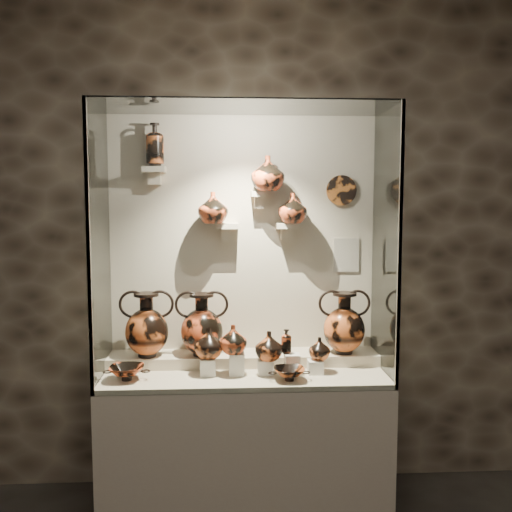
{
  "coord_description": "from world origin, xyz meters",
  "views": [
    {
      "loc": [
        -0.12,
        -1.17,
        1.86
      ],
      "look_at": [
        0.07,
        2.24,
        1.53
      ],
      "focal_mm": 40.0,
      "sensor_mm": 36.0,
      "label": 1
    }
  ],
  "objects": [
    {
      "name": "info_placard",
      "position": [
        0.67,
        2.47,
        1.51
      ],
      "size": [
        0.16,
        0.01,
        0.22
      ],
      "primitive_type": "cube",
      "color": "beige",
      "rests_on": "back_panel"
    },
    {
      "name": "jug_b",
      "position": [
        -0.07,
        2.13,
        1.05
      ],
      "size": [
        0.17,
        0.17,
        0.17
      ],
      "primitive_type": "imported",
      "rotation": [
        0.0,
        0.0,
        -0.03
      ],
      "color": "#C64923",
      "rests_on": "pedestal_b"
    },
    {
      "name": "glass_right",
      "position": [
        0.85,
        2.18,
        1.6
      ],
      "size": [
        0.01,
        0.6,
        1.6
      ],
      "primitive_type": "cube",
      "color": "white",
      "rests_on": "plinth"
    },
    {
      "name": "jug_c",
      "position": [
        0.14,
        2.11,
        1.01
      ],
      "size": [
        0.21,
        0.21,
        0.17
      ],
      "primitive_type": "imported",
      "rotation": [
        0.0,
        0.0,
        0.37
      ],
      "color": "#B85323",
      "rests_on": "pedestal_c"
    },
    {
      "name": "glass_top",
      "position": [
        0.0,
        2.18,
        2.4
      ],
      "size": [
        1.7,
        0.6,
        0.01
      ],
      "primitive_type": "cube",
      "color": "white",
      "rests_on": "back_panel"
    },
    {
      "name": "amphora_left",
      "position": [
        -0.6,
        2.31,
        1.1
      ],
      "size": [
        0.42,
        0.42,
        0.4
      ],
      "primitive_type": null,
      "rotation": [
        0.0,
        0.0,
        0.41
      ],
      "color": "#B85323",
      "rests_on": "rear_tier"
    },
    {
      "name": "bracket_cb",
      "position": [
        0.1,
        2.42,
        1.9
      ],
      "size": [
        0.1,
        0.12,
        0.04
      ],
      "primitive_type": "cube",
      "color": "#BCB097",
      "rests_on": "back_panel"
    },
    {
      "name": "ovoid_vase_a",
      "position": [
        -0.19,
        2.38,
        1.82
      ],
      "size": [
        0.19,
        0.19,
        0.2
      ],
      "primitive_type": "imported",
      "rotation": [
        0.0,
        0.0,
        0.01
      ],
      "color": "#C64923",
      "rests_on": "bracket_ca"
    },
    {
      "name": "lekythos_small",
      "position": [
        0.25,
        2.14,
        1.03
      ],
      "size": [
        0.09,
        0.09,
        0.17
      ],
      "primitive_type": null,
      "rotation": [
        0.0,
        0.0,
        0.31
      ],
      "color": "#C64923",
      "rests_on": "pedestal_d"
    },
    {
      "name": "ovoid_vase_b",
      "position": [
        0.15,
        2.37,
        2.03
      ],
      "size": [
        0.22,
        0.22,
        0.22
      ],
      "primitive_type": "imported",
      "rotation": [
        0.0,
        0.0,
        0.06
      ],
      "color": "#C64923",
      "rests_on": "bracket_cb"
    },
    {
      "name": "rear_tier",
      "position": [
        0.0,
        2.35,
        0.85
      ],
      "size": [
        1.7,
        0.25,
        0.1
      ],
      "primitive_type": "cube",
      "color": "#C3B397",
      "rests_on": "plinth"
    },
    {
      "name": "lekythos_tall",
      "position": [
        -0.54,
        2.41,
        2.22
      ],
      "size": [
        0.14,
        0.14,
        0.3
      ],
      "primitive_type": null,
      "rotation": [
        0.0,
        0.0,
        0.16
      ],
      "color": "#B85323",
      "rests_on": "bracket_ul"
    },
    {
      "name": "glass_left",
      "position": [
        -0.85,
        2.18,
        1.6
      ],
      "size": [
        0.01,
        0.6,
        1.6
      ],
      "primitive_type": "cube",
      "color": "white",
      "rests_on": "plinth"
    },
    {
      "name": "back_panel",
      "position": [
        0.0,
        2.5,
        1.6
      ],
      "size": [
        1.7,
        0.03,
        1.6
      ],
      "primitive_type": "cube",
      "color": "#BCB097",
      "rests_on": "plinth"
    },
    {
      "name": "jug_a",
      "position": [
        -0.22,
        2.15,
        1.02
      ],
      "size": [
        0.19,
        0.19,
        0.18
      ],
      "primitive_type": "imported",
      "rotation": [
        0.0,
        0.0,
        -0.13
      ],
      "color": "#B85323",
      "rests_on": "pedestal_a"
    },
    {
      "name": "bracket_ca",
      "position": [
        -0.1,
        2.42,
        1.7
      ],
      "size": [
        0.14,
        0.12,
        0.04
      ],
      "primitive_type": "cube",
      "color": "#BCB097",
      "rests_on": "back_panel"
    },
    {
      "name": "bracket_cc",
      "position": [
        0.28,
        2.42,
        1.7
      ],
      "size": [
        0.14,
        0.12,
        0.04
      ],
      "primitive_type": "cube",
      "color": "#BCB097",
      "rests_on": "back_panel"
    },
    {
      "name": "pedestal_a",
      "position": [
        -0.22,
        2.13,
        0.88
      ],
      "size": [
        0.09,
        0.09,
        0.1
      ],
      "primitive_type": "cube",
      "color": "silver",
      "rests_on": "front_tier"
    },
    {
      "name": "glass_front",
      "position": [
        0.0,
        1.88,
        1.6
      ],
      "size": [
        1.7,
        0.01,
        1.6
      ],
      "primitive_type": "cube",
      "color": "white",
      "rests_on": "plinth"
    },
    {
      "name": "ovoid_vase_c",
      "position": [
        0.31,
        2.38,
        1.81
      ],
      "size": [
        0.21,
        0.21,
        0.19
      ],
      "primitive_type": "imported",
      "rotation": [
        0.0,
        0.0,
        -0.16
      ],
      "color": "#C64923",
      "rests_on": "bracket_cc"
    },
    {
      "name": "pedestal_e",
      "position": [
        0.42,
        2.13,
        0.87
      ],
      "size": [
        0.09,
        0.09,
        0.08
      ],
      "primitive_type": "cube",
      "color": "silver",
      "rests_on": "front_tier"
    },
    {
      "name": "pedestal_d",
      "position": [
        0.28,
        2.13,
        0.89
      ],
      "size": [
        0.09,
        0.09,
        0.12
      ],
      "primitive_type": "cube",
      "color": "silver",
      "rests_on": "front_tier"
    },
    {
      "name": "pedestal_c",
      "position": [
        0.12,
        2.13,
        0.88
      ],
      "size": [
        0.09,
        0.09,
        0.09
      ],
      "primitive_type": "cube",
      "color": "silver",
      "rests_on": "front_tier"
    },
    {
      "name": "front_tier",
      "position": [
        0.0,
        2.18,
        0.82
      ],
      "size": [
        1.68,
        0.58,
        0.03
      ],
      "primitive_type": "cube",
      "color": "#C3B397",
      "rests_on": "plinth"
    },
    {
      "name": "plinth",
      "position": [
        0.0,
        2.18,
        0.4
      ],
      "size": [
        1.7,
        0.6,
        0.8
      ],
      "primitive_type": "cube",
      "color": "#BCB097",
      "rests_on": "floor"
    },
    {
      "name": "frame_post_right",
      "position": [
        0.84,
        1.89,
        1.6
      ],
      "size": [
        0.02,
        0.02,
        1.6
      ],
      "primitive_type": "cube",
      "color": "gray",
      "rests_on": "plinth"
    },
    {
      "name": "amphora_mid",
      "position": [
        -0.26,
        2.31,
        1.1
      ],
      "size": [
        0.33,
        0.33,
        0.39
      ],
      "primitive_type": null,
      "rotation": [
        0.0,
        0.0,
        -0.05
      ],
      "color": "#C64923",
      "rests_on": "rear_tier"
    },
    {
      "name": "bracket_ul",
      "position": [
        -0.55,
        2.42,
        2.05
      ],
      "size": [
        0.14,
        0.12,
        0.04
      ],
      "primitive_type": "cube",
      "color": "#BCB097",
      "rests_on": "back_panel"
    },
    {
      "name": "wall_back",
      "position": [
        0.0,
        2.5,
        1.6
      ],
      "size": [
        5.0,
        0.02,
        3.2
      ],
      "primitive_type": "cube",
      "color": "#2E241C",
      "rests_on": "ground"
    },
    {
      "name": "frame_post_left",
      "position": [
        -0.84,
        1.89,
        1.6
      ],
      "size": [
        0.02,
        0.02,
        1.6
      ],
      "primitive_type": "cube",
      "color": "gray",
      "rests_on": "plinth"
    },
    {
      "name": "pedestal_b",
      "position": [
        -0.05,
        2.13,
        0.9
      ],
      "size": [
        0.09,
        0.09,
        0.13
      ],
      "primitive_type": "cube",
      "color": "silver",
      "rests_on": "front_tier"
    },
    {
      "name": "kylix_right",
      "position": [
        0.25,
        2.0,
        0.88
      ],
      "size": [
        0.26,
        0.23,
        0.09
      ],
      "primitive_type": null,
      "rotation": [
        0.0,
        0.0,
        -0.19
      ],
      "color": "#B85323",
      "rests_on": "front_tier"
    },
    {
      "name": "jug_e",
      "position": [
        0.45,
        2.14,
        0.98
      ],
      "size": [
        0.17,
        0.17,
        0.14
      ],
      "primitive_type": "imported",
      "rotation": [
        0.0,
        0.0,
        -0.4
      ],
      "color": "#B85323",
      "rests_on": "pedestal_e"
    },
    {
      "name": "wall_plate",
      "position": [
        0.63,
        2.47,
        1.92
      ],
      "size": [
        0.19,
        0.02,
        0.19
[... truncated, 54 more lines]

